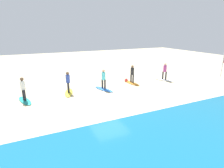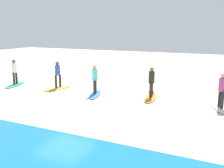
# 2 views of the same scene
# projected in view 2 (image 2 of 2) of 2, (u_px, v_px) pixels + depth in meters

# --- Properties ---
(ground_plane) EXTENTS (60.00, 60.00, 0.00)m
(ground_plane) POSITION_uv_depth(u_px,v_px,m) (64.00, 104.00, 12.63)
(ground_plane) COLOR beige
(surfboard_white) EXTENTS (1.36, 2.15, 0.09)m
(surfboard_white) POSITION_uv_depth(u_px,v_px,m) (220.00, 108.00, 11.87)
(surfboard_white) COLOR white
(surfboard_white) RESTS_ON ground
(surfer_white) EXTENTS (0.32, 0.43, 1.64)m
(surfer_white) POSITION_uv_depth(u_px,v_px,m) (222.00, 88.00, 11.66)
(surfer_white) COLOR #232328
(surfer_white) RESTS_ON surfboard_white
(surfboard_orange) EXTENTS (0.78, 2.15, 0.09)m
(surfboard_orange) POSITION_uv_depth(u_px,v_px,m) (151.00, 98.00, 13.65)
(surfboard_orange) COLOR orange
(surfboard_orange) RESTS_ON ground
(surfer_orange) EXTENTS (0.32, 0.46, 1.64)m
(surfer_orange) POSITION_uv_depth(u_px,v_px,m) (152.00, 80.00, 13.44)
(surfer_orange) COLOR #232328
(surfer_orange) RESTS_ON surfboard_orange
(surfboard_blue) EXTENTS (1.23, 2.17, 0.09)m
(surfboard_blue) POSITION_uv_depth(u_px,v_px,m) (95.00, 94.00, 14.41)
(surfboard_blue) COLOR blue
(surfboard_blue) RESTS_ON ground
(surfer_blue) EXTENTS (0.32, 0.44, 1.64)m
(surfer_blue) POSITION_uv_depth(u_px,v_px,m) (95.00, 77.00, 14.20)
(surfer_blue) COLOR #232328
(surfer_blue) RESTS_ON surfboard_blue
(surfboard_yellow) EXTENTS (1.09, 2.17, 0.09)m
(surfboard_yellow) POSITION_uv_depth(u_px,v_px,m) (58.00, 88.00, 15.92)
(surfboard_yellow) COLOR yellow
(surfboard_yellow) RESTS_ON ground
(surfer_yellow) EXTENTS (0.32, 0.45, 1.64)m
(surfer_yellow) POSITION_uv_depth(u_px,v_px,m) (58.00, 73.00, 15.71)
(surfer_yellow) COLOR #232328
(surfer_yellow) RESTS_ON surfboard_yellow
(surfboard_teal) EXTENTS (1.11, 2.17, 0.09)m
(surfboard_teal) POSITION_uv_depth(u_px,v_px,m) (16.00, 85.00, 16.87)
(surfboard_teal) COLOR teal
(surfboard_teal) RESTS_ON ground
(surfer_teal) EXTENTS (0.32, 0.45, 1.64)m
(surfer_teal) POSITION_uv_depth(u_px,v_px,m) (15.00, 70.00, 16.66)
(surfer_teal) COLOR #232328
(surfer_teal) RESTS_ON surfboard_teal
(beach_ball) EXTENTS (0.32, 0.32, 0.32)m
(beach_ball) POSITION_uv_depth(u_px,v_px,m) (151.00, 92.00, 14.37)
(beach_ball) COLOR #E53838
(beach_ball) RESTS_ON ground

